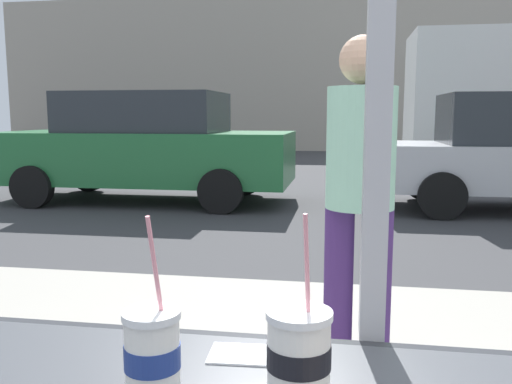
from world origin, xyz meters
name	(u,v)px	position (x,y,z in m)	size (l,w,h in m)	color
ground_plane	(347,199)	(0.00, 8.00, 0.00)	(60.00, 60.00, 0.00)	#38383A
sidewalk_strip	(352,380)	(0.00, 1.60, 0.06)	(16.00, 2.80, 0.12)	#9E998E
building_facade_far	(348,73)	(0.00, 20.52, 2.97)	(28.00, 1.20, 5.94)	#A89E8E
soda_cup_left	(299,354)	(-0.13, -0.21, 1.01)	(0.11, 0.11, 0.31)	white
soda_cup_right	(152,354)	(-0.35, -0.25, 1.01)	(0.09, 0.09, 0.31)	white
napkin_wrapper	(241,354)	(-0.25, -0.06, 0.94)	(0.12, 0.09, 0.00)	white
parked_car_green	(146,146)	(-3.22, 7.25, 0.89)	(4.67, 2.02, 1.74)	#236B38
pedestrian	(360,188)	(0.01, 1.52, 1.05)	(0.32, 0.32, 1.63)	#422663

